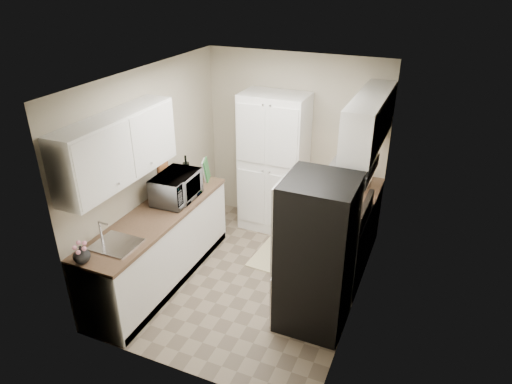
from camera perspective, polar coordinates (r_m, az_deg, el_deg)
ground at (r=5.82m, az=-0.83°, el=-10.62°), size 3.20×3.20×0.00m
room_shell at (r=5.00m, az=-1.19°, el=4.38°), size 2.64×3.24×2.52m
pantry_cabinet at (r=6.44m, az=2.23°, el=3.56°), size 0.90×0.55×2.00m
base_cabinet_left at (r=5.68m, az=-11.91°, el=-6.89°), size 0.60×2.30×0.88m
countertop_left at (r=5.44m, az=-12.35°, el=-2.84°), size 0.63×2.33×0.04m
base_cabinet_right at (r=6.29m, az=11.90°, el=-3.30°), size 0.60×0.80×0.88m
countertop_right at (r=6.08m, az=12.30°, el=0.46°), size 0.63×0.83×0.04m
electric_range at (r=5.60m, az=10.00°, el=-6.71°), size 0.71×0.78×1.13m
refrigerator at (r=4.75m, az=7.57°, el=-7.81°), size 0.70×0.72×1.70m
microwave at (r=5.62m, az=-9.93°, el=0.59°), size 0.44×0.63×0.34m
wine_bottle at (r=6.09m, az=-8.71°, el=2.77°), size 0.08×0.08×0.33m
flower_vase at (r=4.76m, az=-20.99°, el=-7.27°), size 0.21×0.21×0.17m
cutting_board at (r=6.12m, az=-6.17°, el=2.79°), size 0.10×0.22×0.29m
toaster_oven at (r=5.98m, az=12.27°, el=1.32°), size 0.38×0.43×0.21m
fruit_basket at (r=5.93m, az=12.49°, el=2.69°), size 0.30×0.30×0.10m
kitchen_mat at (r=6.23m, az=2.62°, el=-7.75°), size 0.58×0.88×0.01m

